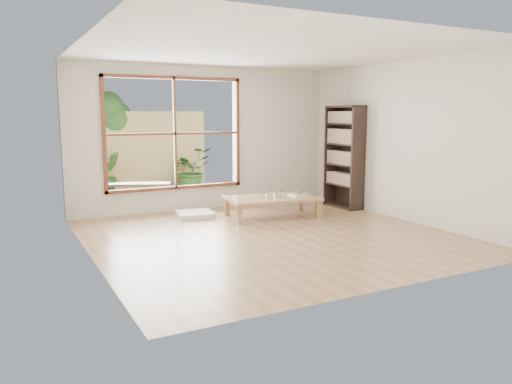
% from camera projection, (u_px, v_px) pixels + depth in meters
% --- Properties ---
extents(ground, '(5.00, 5.00, 0.00)m').
position_uv_depth(ground, '(270.00, 236.00, 7.23)').
color(ground, tan).
rests_on(ground, ground).
extents(low_table, '(1.65, 1.08, 0.34)m').
position_uv_depth(low_table, '(272.00, 200.00, 8.52)').
color(low_table, tan).
rests_on(low_table, ground).
extents(floor_cushion, '(0.68, 0.68, 0.09)m').
position_uv_depth(floor_cushion, '(195.00, 214.00, 8.56)').
color(floor_cushion, white).
rests_on(floor_cushion, ground).
extents(bookshelf, '(0.30, 0.86, 1.90)m').
position_uv_depth(bookshelf, '(344.00, 157.00, 9.32)').
color(bookshelf, '#2E2019').
rests_on(bookshelf, ground).
extents(glass_tall, '(0.08, 0.08, 0.14)m').
position_uv_depth(glass_tall, '(272.00, 194.00, 8.44)').
color(glass_tall, silver).
rests_on(glass_tall, low_table).
extents(glass_mid, '(0.08, 0.08, 0.11)m').
position_uv_depth(glass_mid, '(281.00, 194.00, 8.54)').
color(glass_mid, silver).
rests_on(glass_mid, low_table).
extents(glass_short, '(0.06, 0.06, 0.08)m').
position_uv_depth(glass_short, '(271.00, 193.00, 8.68)').
color(glass_short, silver).
rests_on(glass_short, low_table).
extents(glass_small, '(0.06, 0.06, 0.08)m').
position_uv_depth(glass_small, '(265.00, 195.00, 8.50)').
color(glass_small, silver).
rests_on(glass_small, low_table).
extents(food_tray, '(0.34, 0.27, 0.10)m').
position_uv_depth(food_tray, '(298.00, 194.00, 8.68)').
color(food_tray, white).
rests_on(food_tray, low_table).
extents(deck, '(2.80, 2.00, 0.05)m').
position_uv_depth(deck, '(158.00, 201.00, 10.07)').
color(deck, '#312924').
rests_on(deck, ground).
extents(garden_bench, '(1.27, 0.81, 0.39)m').
position_uv_depth(garden_bench, '(138.00, 186.00, 9.70)').
color(garden_bench, '#2E2019').
rests_on(garden_bench, deck).
extents(bamboo_fence, '(2.80, 0.06, 1.80)m').
position_uv_depth(bamboo_fence, '(144.00, 153.00, 10.80)').
color(bamboo_fence, tan).
rests_on(bamboo_fence, ground).
extents(shrub_right, '(1.06, 0.97, 1.00)m').
position_uv_depth(shrub_right, '(190.00, 170.00, 10.95)').
color(shrub_right, '#2E5920').
rests_on(shrub_right, deck).
extents(shrub_left, '(0.65, 0.59, 0.96)m').
position_uv_depth(shrub_left, '(108.00, 175.00, 10.22)').
color(shrub_left, '#2E5920').
rests_on(shrub_left, deck).
extents(garden_tree, '(1.04, 0.85, 2.22)m').
position_uv_depth(garden_tree, '(107.00, 120.00, 10.64)').
color(garden_tree, '#4C3D2D').
rests_on(garden_tree, ground).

